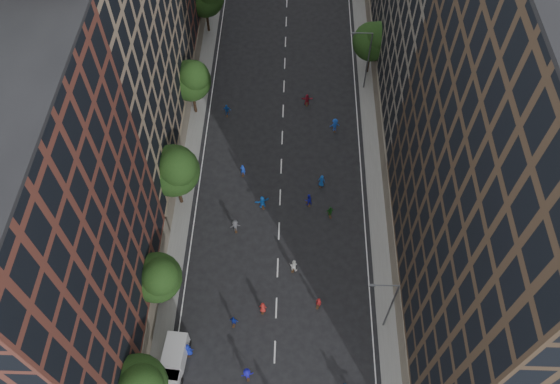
# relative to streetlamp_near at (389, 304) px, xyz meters

# --- Properties ---
(ground) EXTENTS (240.00, 240.00, 0.00)m
(ground) POSITION_rel_streetlamp_near_xyz_m (-10.37, 28.00, -5.17)
(ground) COLOR black
(ground) RESTS_ON ground
(sidewalk_left) EXTENTS (4.00, 105.00, 0.15)m
(sidewalk_left) POSITION_rel_streetlamp_near_xyz_m (-22.37, 35.50, -5.09)
(sidewalk_left) COLOR slate
(sidewalk_left) RESTS_ON ground
(sidewalk_right) EXTENTS (4.00, 105.00, 0.15)m
(sidewalk_right) POSITION_rel_streetlamp_near_xyz_m (1.63, 35.50, -5.09)
(sidewalk_right) COLOR slate
(sidewalk_right) RESTS_ON ground
(bldg_left_a) EXTENTS (14.00, 22.00, 30.00)m
(bldg_left_a) POSITION_rel_streetlamp_near_xyz_m (-29.37, -1.00, 9.83)
(bldg_left_a) COLOR #5A2B22
(bldg_left_a) RESTS_ON ground
(bldg_left_b) EXTENTS (14.00, 26.00, 34.00)m
(bldg_left_b) POSITION_rel_streetlamp_near_xyz_m (-29.37, 23.00, 11.83)
(bldg_left_b) COLOR #8C755C
(bldg_left_b) RESTS_ON ground
(bldg_right_a) EXTENTS (14.00, 30.00, 36.00)m
(bldg_right_a) POSITION_rel_streetlamp_near_xyz_m (8.63, 3.00, 12.83)
(bldg_right_a) COLOR #403022
(bldg_right_a) RESTS_ON ground
(tree_left_1) EXTENTS (4.80, 4.80, 8.21)m
(tree_left_1) POSITION_rel_streetlamp_near_xyz_m (-21.39, 1.86, 0.38)
(tree_left_1) COLOR black
(tree_left_1) RESTS_ON ground
(tree_left_2) EXTENTS (5.60, 5.60, 9.45)m
(tree_left_2) POSITION_rel_streetlamp_near_xyz_m (-21.36, 13.83, 1.19)
(tree_left_2) COLOR black
(tree_left_2) RESTS_ON ground
(tree_left_3) EXTENTS (5.00, 5.00, 8.58)m
(tree_left_3) POSITION_rel_streetlamp_near_xyz_m (-21.38, 27.85, 0.65)
(tree_left_3) COLOR black
(tree_left_3) RESTS_ON ground
(tree_right_a) EXTENTS (5.00, 5.00, 8.39)m
(tree_right_a) POSITION_rel_streetlamp_near_xyz_m (1.02, 35.85, 0.46)
(tree_right_a) COLOR black
(tree_right_a) RESTS_ON ground
(streetlamp_near) EXTENTS (2.64, 0.22, 9.06)m
(streetlamp_near) POSITION_rel_streetlamp_near_xyz_m (0.00, 0.00, 0.00)
(streetlamp_near) COLOR #595B60
(streetlamp_near) RESTS_ON ground
(streetlamp_far) EXTENTS (2.64, 0.22, 9.06)m
(streetlamp_far) POSITION_rel_streetlamp_near_xyz_m (0.00, 33.00, 0.00)
(streetlamp_far) COLOR #595B60
(streetlamp_far) RESTS_ON ground
(cargo_van) EXTENTS (2.42, 4.54, 2.33)m
(cargo_van) POSITION_rel_streetlamp_near_xyz_m (-19.66, -4.20, -3.94)
(cargo_van) COLOR #B2B2B4
(cargo_van) RESTS_ON ground
(skater_0) EXTENTS (0.92, 0.61, 1.86)m
(skater_0) POSITION_rel_streetlamp_near_xyz_m (-18.53, -3.34, -4.24)
(skater_0) COLOR navy
(skater_0) RESTS_ON ground
(skater_3) EXTENTS (1.29, 0.94, 1.79)m
(skater_3) POSITION_rel_streetlamp_near_xyz_m (-12.82, -5.44, -4.27)
(skater_3) COLOR #16139D
(skater_3) RESTS_ON ground
(skater_4) EXTENTS (0.93, 0.52, 1.50)m
(skater_4) POSITION_rel_streetlamp_near_xyz_m (-14.47, -0.30, -4.42)
(skater_4) COLOR navy
(skater_4) RESTS_ON ground
(skater_6) EXTENTS (0.82, 0.59, 1.57)m
(skater_6) POSITION_rel_streetlamp_near_xyz_m (-11.69, 1.17, -4.39)
(skater_6) COLOR #AF221D
(skater_6) RESTS_ON ground
(skater_7) EXTENTS (0.68, 0.54, 1.63)m
(skater_7) POSITION_rel_streetlamp_near_xyz_m (-6.17, 1.86, -4.35)
(skater_7) COLOR maroon
(skater_7) RESTS_ON ground
(skater_8) EXTENTS (1.02, 0.89, 1.78)m
(skater_8) POSITION_rel_streetlamp_near_xyz_m (-8.72, 5.86, -4.28)
(skater_8) COLOR silver
(skater_8) RESTS_ON ground
(skater_9) EXTENTS (1.25, 0.91, 1.74)m
(skater_9) POSITION_rel_streetlamp_near_xyz_m (-15.14, 10.48, -4.30)
(skater_9) COLOR #47474C
(skater_9) RESTS_ON ground
(skater_10) EXTENTS (0.99, 0.57, 1.59)m
(skater_10) POSITION_rel_streetlamp_near_xyz_m (-4.73, 12.68, -4.37)
(skater_10) COLOR #1B5D1C
(skater_10) RESTS_ON ground
(skater_11) EXTENTS (1.78, 1.12, 1.84)m
(skater_11) POSITION_rel_streetlamp_near_xyz_m (-12.32, 13.65, -4.25)
(skater_11) COLOR blue
(skater_11) RESTS_ON ground
(skater_12) EXTENTS (0.98, 0.80, 1.73)m
(skater_12) POSITION_rel_streetlamp_near_xyz_m (-5.63, 16.82, -4.30)
(skater_12) COLOR #13459F
(skater_12) RESTS_ON ground
(skater_13) EXTENTS (0.62, 0.42, 1.66)m
(skater_13) POSITION_rel_streetlamp_near_xyz_m (-14.84, 18.16, -4.34)
(skater_13) COLOR #163ABA
(skater_13) RESTS_ON ground
(skater_14) EXTENTS (1.02, 0.92, 1.74)m
(skater_14) POSITION_rel_streetlamp_near_xyz_m (-7.16, 14.14, -4.30)
(skater_14) COLOR #1618B6
(skater_14) RESTS_ON ground
(skater_15) EXTENTS (1.34, 0.93, 1.90)m
(skater_15) POSITION_rel_streetlamp_near_xyz_m (-3.88, 25.39, -4.22)
(skater_15) COLOR #1645BA
(skater_15) RESTS_ON ground
(skater_16) EXTENTS (1.07, 0.51, 1.77)m
(skater_16) POSITION_rel_streetlamp_near_xyz_m (-17.48, 27.59, -4.29)
(skater_16) COLOR blue
(skater_16) RESTS_ON ground
(skater_17) EXTENTS (1.53, 0.51, 1.64)m
(skater_17) POSITION_rel_streetlamp_near_xyz_m (-7.33, 29.77, -4.35)
(skater_17) COLOR #AD1C32
(skater_17) RESTS_ON ground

